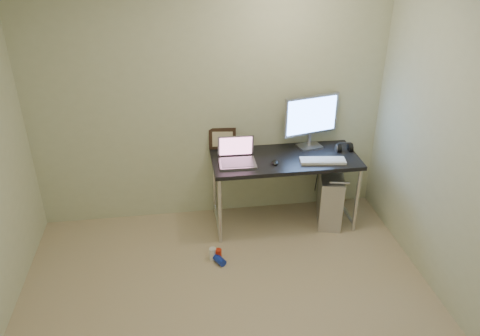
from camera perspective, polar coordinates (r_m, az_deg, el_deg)
name	(u,v)px	position (r m, az deg, el deg)	size (l,w,h in m)	color
floor	(234,332)	(3.82, -0.70, -19.35)	(3.50, 3.50, 0.00)	tan
wall_back	(210,102)	(4.61, -3.71, 8.08)	(3.50, 0.02, 2.50)	beige
desk	(285,165)	(4.66, 5.47, 0.36)	(1.44, 0.63, 0.75)	black
tower_computer	(330,197)	(4.95, 10.91, -3.48)	(0.35, 0.56, 0.57)	silver
cable_a	(318,173)	(5.12, 9.48, -0.58)	(0.01, 0.01, 0.70)	black
cable_b	(326,175)	(5.14, 10.48, -0.81)	(0.01, 0.01, 0.72)	black
can_red	(218,254)	(4.44, -2.64, -10.46)	(0.06, 0.06, 0.11)	red
can_white	(213,254)	(4.44, -3.35, -10.40)	(0.07, 0.07, 0.12)	white
can_blue	(220,260)	(4.40, -2.51, -11.15)	(0.07, 0.07, 0.13)	#1329A2
laptop	(237,157)	(4.49, -0.40, 1.41)	(0.36, 0.29, 0.24)	#A3A2A9
monitor	(311,117)	(4.75, 8.69, 6.12)	(0.58, 0.22, 0.55)	#A3A2A9
keyboard	(323,161)	(4.57, 10.05, 0.88)	(0.43, 0.14, 0.03)	silver
mouse_right	(341,158)	(4.66, 12.26, 1.25)	(0.06, 0.10, 0.03)	black
mouse_left	(275,162)	(4.48, 4.28, 0.75)	(0.07, 0.11, 0.04)	black
headphones	(344,148)	(4.84, 12.59, 2.41)	(0.16, 0.10, 0.11)	black
picture_frame	(222,139)	(4.74, -2.16, 3.60)	(0.27, 0.03, 0.22)	black
webcam	(241,141)	(4.72, 0.06, 3.31)	(0.05, 0.04, 0.13)	silver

